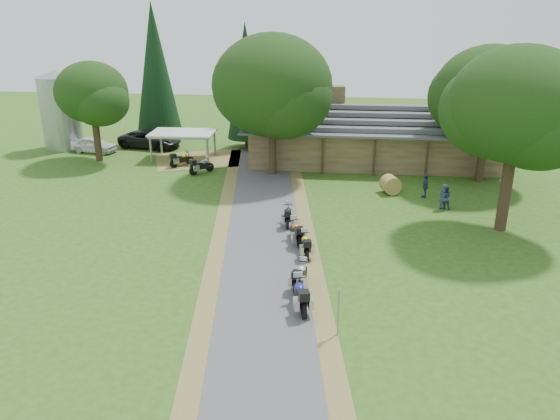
# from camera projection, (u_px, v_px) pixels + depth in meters

# --- Properties ---
(ground) EXTENTS (120.00, 120.00, 0.00)m
(ground) POSITION_uv_depth(u_px,v_px,m) (262.00, 292.00, 25.31)
(ground) COLOR #305116
(ground) RESTS_ON ground
(driveway) EXTENTS (51.95, 51.95, 0.00)m
(driveway) POSITION_uv_depth(u_px,v_px,m) (264.00, 255.00, 29.09)
(driveway) COLOR #4F4F52
(driveway) RESTS_ON ground
(lodge) EXTENTS (21.40, 9.40, 4.90)m
(lodge) POSITION_uv_depth(u_px,v_px,m) (372.00, 133.00, 46.19)
(lodge) COLOR brown
(lodge) RESTS_ON ground
(silo) EXTENTS (3.63, 3.63, 7.10)m
(silo) POSITION_uv_depth(u_px,v_px,m) (60.00, 110.00, 50.24)
(silo) COLOR gray
(silo) RESTS_ON ground
(carport) EXTENTS (5.55, 3.80, 2.35)m
(carport) POSITION_uv_depth(u_px,v_px,m) (183.00, 145.00, 47.42)
(carport) COLOR silver
(carport) RESTS_ON ground
(car_white_sedan) EXTENTS (3.15, 5.68, 1.79)m
(car_white_sedan) POSITION_uv_depth(u_px,v_px,m) (94.00, 143.00, 49.57)
(car_white_sedan) COLOR white
(car_white_sedan) RESTS_ON ground
(car_dark_suv) EXTENTS (3.78, 6.73, 2.43)m
(car_dark_suv) POSITION_uv_depth(u_px,v_px,m) (150.00, 135.00, 51.11)
(car_dark_suv) COLOR black
(car_dark_suv) RESTS_ON ground
(motorcycle_row_a) EXTENTS (1.21, 2.22, 1.45)m
(motorcycle_row_a) POSITION_uv_depth(u_px,v_px,m) (300.00, 294.00, 23.70)
(motorcycle_row_a) COLOR navy
(motorcycle_row_a) RESTS_ON ground
(motorcycle_row_b) EXTENTS (0.94, 1.94, 1.27)m
(motorcycle_row_b) POSITION_uv_depth(u_px,v_px,m) (300.00, 274.00, 25.64)
(motorcycle_row_b) COLOR #B2B4BA
(motorcycle_row_b) RESTS_ON ground
(motorcycle_row_c) EXTENTS (0.95, 1.97, 1.29)m
(motorcycle_row_c) POSITION_uv_depth(u_px,v_px,m) (305.00, 243.00, 28.93)
(motorcycle_row_c) COLOR gold
(motorcycle_row_c) RESTS_ON ground
(motorcycle_row_d) EXTENTS (1.25, 2.13, 1.39)m
(motorcycle_row_d) POSITION_uv_depth(u_px,v_px,m) (296.00, 231.00, 30.44)
(motorcycle_row_d) COLOR #DF551C
(motorcycle_row_d) RESTS_ON ground
(motorcycle_row_e) EXTENTS (0.75, 1.96, 1.31)m
(motorcycle_row_e) POSITION_uv_depth(u_px,v_px,m) (288.00, 214.00, 33.01)
(motorcycle_row_e) COLOR black
(motorcycle_row_e) RESTS_ON ground
(motorcycle_carport_a) EXTENTS (1.82, 1.84, 1.34)m
(motorcycle_carport_a) POSITION_uv_depth(u_px,v_px,m) (182.00, 158.00, 45.26)
(motorcycle_carport_a) COLOR #C9C50F
(motorcycle_carport_a) RESTS_ON ground
(motorcycle_carport_b) EXTENTS (1.83, 1.97, 1.39)m
(motorcycle_carport_b) POSITION_uv_depth(u_px,v_px,m) (201.00, 165.00, 43.27)
(motorcycle_carport_b) COLOR gray
(motorcycle_carport_b) RESTS_ON ground
(person_a) EXTENTS (0.67, 0.56, 2.01)m
(person_a) POSITION_uv_depth(u_px,v_px,m) (444.00, 194.00, 35.46)
(person_a) COLOR navy
(person_a) RESTS_ON ground
(person_b) EXTENTS (0.54, 0.39, 1.87)m
(person_b) POSITION_uv_depth(u_px,v_px,m) (446.00, 195.00, 35.46)
(person_b) COLOR navy
(person_b) RESTS_ON ground
(person_c) EXTENTS (0.52, 0.64, 1.99)m
(person_c) POSITION_uv_depth(u_px,v_px,m) (425.00, 184.00, 37.62)
(person_c) COLOR navy
(person_c) RESTS_ON ground
(hay_bale) EXTENTS (1.57, 1.50, 1.27)m
(hay_bale) POSITION_uv_depth(u_px,v_px,m) (390.00, 185.00, 38.65)
(hay_bale) COLOR olive
(hay_bale) RESTS_ON ground
(sign_post) EXTENTS (0.38, 0.06, 2.11)m
(sign_post) POSITION_uv_depth(u_px,v_px,m) (338.00, 312.00, 21.60)
(sign_post) COLOR gray
(sign_post) RESTS_ON ground
(oak_lodge_left) EXTENTS (9.07, 9.07, 11.19)m
(oak_lodge_left) POSITION_uv_depth(u_px,v_px,m) (272.00, 103.00, 41.40)
(oak_lodge_left) COLOR black
(oak_lodge_left) RESTS_ON ground
(oak_lodge_right) EXTENTS (8.14, 8.14, 10.66)m
(oak_lodge_right) POSITION_uv_depth(u_px,v_px,m) (488.00, 111.00, 39.76)
(oak_lodge_right) COLOR black
(oak_lodge_right) RESTS_ON ground
(oak_driveway) EXTENTS (7.65, 7.65, 11.96)m
(oak_driveway) POSITION_uv_depth(u_px,v_px,m) (515.00, 130.00, 30.39)
(oak_driveway) COLOR black
(oak_driveway) RESTS_ON ground
(oak_silo) EXTENTS (5.97, 5.97, 9.42)m
(oak_silo) POSITION_uv_depth(u_px,v_px,m) (93.00, 106.00, 45.55)
(oak_silo) COLOR black
(oak_silo) RESTS_ON ground
(cedar_near) EXTENTS (3.61, 3.61, 11.35)m
(cedar_near) POSITION_uv_depth(u_px,v_px,m) (246.00, 87.00, 49.60)
(cedar_near) COLOR black
(cedar_near) RESTS_ON ground
(cedar_far) EXTENTS (4.29, 4.29, 13.10)m
(cedar_far) POSITION_uv_depth(u_px,v_px,m) (156.00, 73.00, 52.54)
(cedar_far) COLOR black
(cedar_far) RESTS_ON ground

